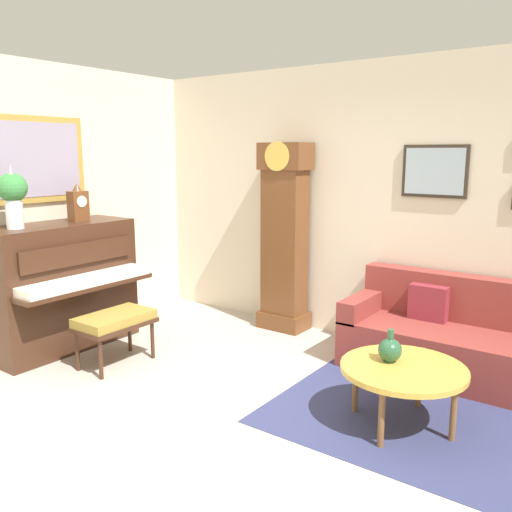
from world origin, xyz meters
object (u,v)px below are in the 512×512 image
object	(u,v)px
piano_bench	(115,322)
grandfather_clock	(284,242)
green_jug	(390,350)
coffee_table	(403,370)
flower_vase	(13,194)
mantel_clock	(78,204)
piano	(62,286)
couch	(457,340)

from	to	relation	value
piano_bench	grandfather_clock	world-z (taller)	grandfather_clock
green_jug	grandfather_clock	bearing A→B (deg)	143.35
grandfather_clock	coffee_table	distance (m)	2.36
coffee_table	flower_vase	distance (m)	3.62
grandfather_clock	mantel_clock	size ratio (longest dim) A/B	5.34
coffee_table	green_jug	world-z (taller)	green_jug
coffee_table	piano_bench	bearing A→B (deg)	-169.96
grandfather_clock	coffee_table	world-z (taller)	grandfather_clock
grandfather_clock	mantel_clock	bearing A→B (deg)	-133.75
mantel_clock	piano_bench	bearing A→B (deg)	-17.86
grandfather_clock	piano	bearing A→B (deg)	-129.52
piano	mantel_clock	size ratio (longest dim) A/B	3.79
couch	green_jug	xyz separation A→B (m)	(-0.16, -1.13, 0.22)
coffee_table	mantel_clock	bearing A→B (deg)	-176.62
piano_bench	coffee_table	bearing A→B (deg)	10.04
couch	piano	bearing A→B (deg)	-154.66
coffee_table	mantel_clock	size ratio (longest dim) A/B	2.32
couch	coffee_table	world-z (taller)	couch
piano	grandfather_clock	distance (m)	2.33
grandfather_clock	green_jug	xyz separation A→B (m)	(1.75, -1.30, -0.43)
couch	mantel_clock	distance (m)	3.80
piano	flower_vase	size ratio (longest dim) A/B	2.48
piano	flower_vase	world-z (taller)	flower_vase
piano	flower_vase	xyz separation A→B (m)	(0.00, -0.43, 0.93)
piano_bench	flower_vase	xyz separation A→B (m)	(-0.79, -0.42, 1.15)
piano	green_jug	size ratio (longest dim) A/B	6.00
piano	green_jug	world-z (taller)	piano
piano	grandfather_clock	xyz separation A→B (m)	(1.46, 1.78, 0.34)
couch	grandfather_clock	bearing A→B (deg)	174.77
piano_bench	green_jug	distance (m)	2.47
flower_vase	green_jug	bearing A→B (deg)	15.63
piano_bench	green_jug	bearing A→B (deg)	11.15
coffee_table	flower_vase	xyz separation A→B (m)	(-3.33, -0.87, 1.14)
flower_vase	piano_bench	bearing A→B (deg)	28.14
couch	coffee_table	xyz separation A→B (m)	(-0.05, -1.16, 0.10)
piano	grandfather_clock	size ratio (longest dim) A/B	0.71
piano	coffee_table	bearing A→B (deg)	7.61
green_jug	mantel_clock	bearing A→B (deg)	-176.00
grandfather_clock	flower_vase	size ratio (longest dim) A/B	3.50
piano	mantel_clock	bearing A→B (deg)	89.37
piano_bench	mantel_clock	xyz separation A→B (m)	(-0.79, 0.25, 1.01)
flower_vase	coffee_table	bearing A→B (deg)	14.66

